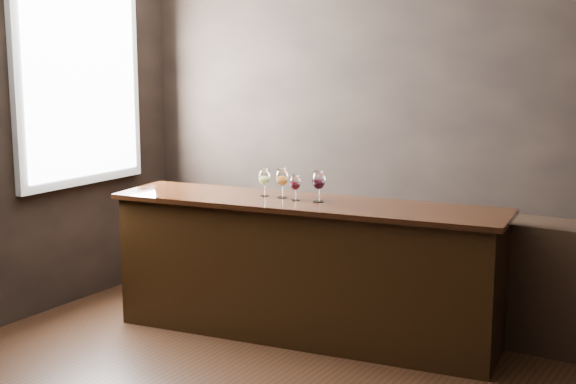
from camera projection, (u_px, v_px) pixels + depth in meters
The scene contains 8 objects.
room_shell at pixel (229, 90), 4.24m from camera, with size 5.02×4.52×2.81m.
bar_counter at pixel (305, 272), 5.65m from camera, with size 2.71×0.59×0.95m, color black.
bar_top at pixel (305, 204), 5.56m from camera, with size 2.80×0.65×0.04m, color black.
back_bar_shelf at pixel (461, 273), 5.75m from camera, with size 2.43×0.40×0.88m, color black.
glass_white at pixel (264, 178), 5.73m from camera, with size 0.08×0.08×0.20m.
glass_amber at pixel (282, 178), 5.66m from camera, with size 0.09×0.09×0.21m.
glass_red_a at pixel (295, 183), 5.57m from camera, with size 0.08×0.08×0.18m.
glass_red_b at pixel (319, 181), 5.51m from camera, with size 0.09×0.09×0.22m.
Camera 1 is at (2.27, -3.36, 2.03)m, focal length 50.00 mm.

